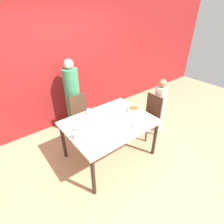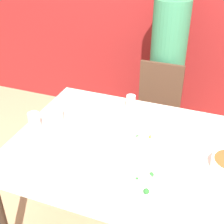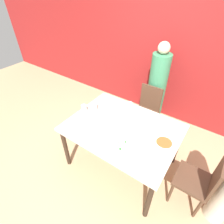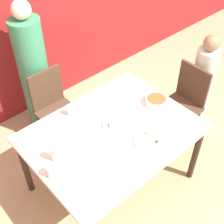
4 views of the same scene
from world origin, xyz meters
TOP-DOWN VIEW (x-y plane):
  - ground_plane at (0.00, 0.00)m, footprint 10.00×10.00m
  - wall_back at (0.00, 1.59)m, footprint 10.00×0.06m
  - dining_table at (0.00, 0.00)m, footprint 1.45×1.09m
  - chair_adult_spot at (-0.05, 0.88)m, footprint 0.40×0.40m
  - chair_child_spot at (1.06, 0.01)m, footprint 0.40×0.40m
  - person_adult at (-0.05, 1.21)m, footprint 0.32×0.32m
  - person_child at (1.36, 0.01)m, footprint 0.25×0.25m
  - bowl_curry at (0.56, -0.00)m, footprint 0.21×0.21m
  - plate_rice_adult at (0.07, 0.04)m, footprint 0.23×0.23m
  - plate_rice_child at (0.16, -0.28)m, footprint 0.26×0.26m
  - glass_water_tall at (-0.65, -0.04)m, footprint 0.07×0.07m
  - glass_water_short at (-0.14, 0.42)m, footprint 0.07×0.07m
  - glass_water_center at (-0.54, 0.07)m, footprint 0.07×0.07m
  - napkin_folded at (-0.58, -0.31)m, footprint 0.14×0.14m
  - fork_steel at (-0.32, -0.22)m, footprint 0.18×0.06m

SIDE VIEW (x-z plane):
  - ground_plane at x=0.00m, z-range 0.00..0.00m
  - chair_adult_spot at x=-0.05m, z-range 0.04..0.93m
  - chair_child_spot at x=1.06m, z-range 0.04..0.93m
  - person_child at x=1.36m, z-range -0.04..1.15m
  - dining_table at x=0.00m, z-range 0.31..1.07m
  - person_adult at x=-0.05m, z-range -0.06..1.51m
  - napkin_folded at x=-0.58m, z-range 0.77..0.77m
  - fork_steel at x=-0.32m, z-range 0.77..0.77m
  - plate_rice_child at x=0.16m, z-range 0.76..0.80m
  - plate_rice_adult at x=0.07m, z-range 0.76..0.80m
  - bowl_curry at x=0.56m, z-range 0.77..0.83m
  - glass_water_short at x=-0.14m, z-range 0.77..0.87m
  - glass_water_tall at x=-0.65m, z-range 0.77..0.88m
  - glass_water_center at x=-0.54m, z-range 0.77..0.91m
  - wall_back at x=0.00m, z-range 0.00..2.70m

